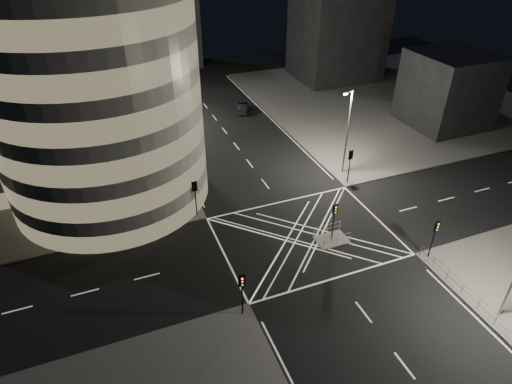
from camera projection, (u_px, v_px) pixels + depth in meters
name	position (u px, v px, depth m)	size (l,w,h in m)	color
ground	(305.00, 236.00, 40.84)	(120.00, 120.00, 0.00)	black
sidewalk_far_right	(388.00, 98.00, 70.62)	(42.00, 42.00, 0.15)	#55534F
central_island	(331.00, 240.00, 40.24)	(3.00, 2.00, 0.15)	slate
office_tower_curved	(39.00, 72.00, 42.14)	(30.00, 29.00, 27.20)	gray
office_block_rear	(37.00, 36.00, 60.68)	(24.00, 16.00, 22.00)	gray
building_right_far	(337.00, 35.00, 75.65)	(14.00, 12.00, 15.00)	black
building_right_near	(448.00, 89.00, 59.58)	(10.00, 10.00, 10.00)	black
building_far_end	(148.00, 20.00, 79.78)	(18.00, 8.00, 18.00)	black
tree_a	(171.00, 169.00, 42.03)	(4.69, 4.69, 7.31)	black
tree_b	(160.00, 144.00, 46.74)	(4.47, 4.47, 7.11)	black
tree_c	(151.00, 124.00, 51.55)	(4.51, 4.51, 6.87)	black
tree_d	(141.00, 98.00, 55.57)	(5.48, 5.48, 8.60)	black
tree_e	(136.00, 90.00, 60.72)	(4.19, 4.19, 6.98)	black
traffic_signal_fl	(195.00, 192.00, 41.85)	(0.55, 0.22, 4.00)	black
traffic_signal_nl	(242.00, 287.00, 31.27)	(0.55, 0.22, 4.00)	black
traffic_signal_fr	(350.00, 160.00, 47.20)	(0.55, 0.22, 4.00)	black
traffic_signal_nr	(435.00, 232.00, 36.62)	(0.55, 0.22, 4.00)	black
traffic_signal_island	(334.00, 215.00, 38.68)	(0.55, 0.22, 4.00)	black
street_lamp_left_near	(174.00, 147.00, 44.25)	(1.25, 0.25, 10.00)	slate
street_lamp_left_far	(146.00, 90.00, 58.25)	(1.25, 0.25, 10.00)	slate
street_lamp_right_far	(347.00, 130.00, 47.66)	(1.25, 0.25, 10.00)	slate
railing_near_right	(470.00, 296.00, 33.53)	(0.06, 11.70, 1.10)	slate
railing_island_south	(337.00, 240.00, 39.20)	(2.80, 0.06, 1.10)	slate
railing_island_north	(327.00, 229.00, 40.60)	(2.80, 0.06, 1.10)	slate
sedan	(242.00, 108.00, 65.70)	(1.42, 4.09, 1.35)	black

